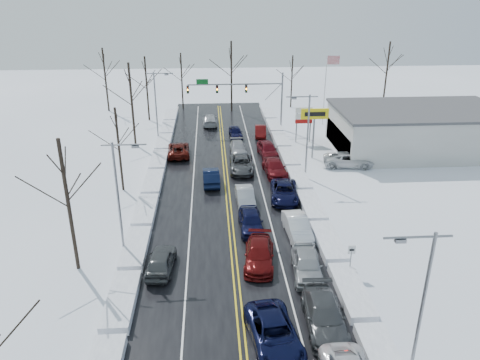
{
  "coord_description": "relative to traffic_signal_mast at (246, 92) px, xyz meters",
  "views": [
    {
      "loc": [
        -1.54,
        -35.83,
        19.42
      ],
      "look_at": [
        1.07,
        3.9,
        2.5
      ],
      "focal_mm": 35.0,
      "sensor_mm": 36.0,
      "label": 1
    }
  ],
  "objects": [
    {
      "name": "queued_car_4",
      "position": [
        -1.78,
        -29.03,
        -5.48
      ],
      "size": [
        2.03,
        4.88,
        1.65
      ],
      "primitive_type": "imported",
      "rotation": [
        0.0,
        0.0,
        0.02
      ],
      "color": "black",
      "rests_on": "ground"
    },
    {
      "name": "snow_bank_left",
      "position": [
        -11.05,
        -25.99,
        -5.48
      ],
      "size": [
        1.81,
        72.0,
        0.63
      ],
      "primitive_type": "cube",
      "color": "white",
      "rests_on": "ground"
    },
    {
      "name": "oncoming_car_2",
      "position": [
        -5.01,
        2.84,
        -5.48
      ],
      "size": [
        2.16,
        5.29,
        1.54
      ],
      "primitive_type": "imported",
      "rotation": [
        0.0,
        0.0,
        3.14
      ],
      "color": "#A5A7AD",
      "rests_on": "ground"
    },
    {
      "name": "tree_far_b",
      "position": [
        -9.45,
        13.01,
        0.81
      ],
      "size": [
        3.6,
        3.6,
        9.0
      ],
      "color": "#2D231C",
      "rests_on": "ground"
    },
    {
      "name": "parked_car_2",
      "position": [
        11.65,
        -6.71,
        -5.48
      ],
      "size": [
        1.84,
        4.45,
        1.51
      ],
      "primitive_type": "imported",
      "rotation": [
        0.0,
        0.0,
        3.15
      ],
      "color": "black",
      "rests_on": "ground"
    },
    {
      "name": "queued_car_7",
      "position": [
        -1.68,
        -9.76,
        -5.48
      ],
      "size": [
        1.98,
        4.68,
        1.35
      ],
      "primitive_type": "imported",
      "rotation": [
        0.0,
        0.0,
        0.02
      ],
      "color": "gray",
      "rests_on": "ground"
    },
    {
      "name": "queued_car_17",
      "position": [
        1.8,
        -3.06,
        -5.48
      ],
      "size": [
        1.83,
        4.32,
        1.39
      ],
      "primitive_type": "imported",
      "rotation": [
        0.0,
        0.0,
        -0.09
      ],
      "color": "#550B0B",
      "rests_on": "ground"
    },
    {
      "name": "streetlight_nw",
      "position": [
        -11.74,
        -3.99,
        -0.17
      ],
      "size": [
        3.2,
        0.25,
        9.0
      ],
      "color": "slate",
      "rests_on": "ground"
    },
    {
      "name": "streetlight_ne",
      "position": [
        4.85,
        -17.99,
        -0.17
      ],
      "size": [
        3.2,
        0.25,
        9.0
      ],
      "color": "slate",
      "rests_on": "ground"
    },
    {
      "name": "queued_car_3",
      "position": [
        -1.62,
        -34.25,
        -5.48
      ],
      "size": [
        2.8,
        5.53,
        1.54
      ],
      "primitive_type": "imported",
      "rotation": [
        0.0,
        0.0,
        -0.12
      ],
      "color": "#540B0B",
      "rests_on": "ground"
    },
    {
      "name": "used_vehicles_sign",
      "position": [
        7.05,
        -5.99,
        -2.16
      ],
      "size": [
        2.2,
        0.22,
        4.65
      ],
      "color": "slate",
      "rests_on": "ground"
    },
    {
      "name": "oncoming_car_3",
      "position": [
        -8.81,
        -34.63,
        -5.48
      ],
      "size": [
        2.2,
        4.7,
        1.56
      ],
      "primitive_type": "imported",
      "rotation": [
        0.0,
        0.0,
        3.06
      ],
      "color": "#3C3F41",
      "rests_on": "ground"
    },
    {
      "name": "flagpole",
      "position": [
        11.72,
        2.01,
        0.45
      ],
      "size": [
        1.87,
        1.2,
        10.0
      ],
      "color": "silver",
      "rests_on": "ground"
    },
    {
      "name": "queued_car_13",
      "position": [
        1.95,
        -30.28,
        -5.48
      ],
      "size": [
        2.01,
        5.03,
        1.63
      ],
      "primitive_type": "imported",
      "rotation": [
        0.0,
        0.0,
        0.06
      ],
      "color": "white",
      "rests_on": "ground"
    },
    {
      "name": "dealership_building",
      "position": [
        20.53,
        -9.99,
        -2.82
      ],
      "size": [
        20.4,
        12.4,
        5.3
      ],
      "color": "beige",
      "rests_on": "ground"
    },
    {
      "name": "tree_left_d",
      "position": [
        -14.65,
        -5.99,
        1.86
      ],
      "size": [
        4.2,
        4.2,
        10.5
      ],
      "color": "#2D231C",
      "rests_on": "ground"
    },
    {
      "name": "oncoming_car_1",
      "position": [
        -8.9,
        -10.11,
        -5.48
      ],
      "size": [
        2.83,
        5.61,
        1.52
      ],
      "primitive_type": "imported",
      "rotation": [
        0.0,
        0.0,
        3.2
      ],
      "color": "#470E09",
      "rests_on": "ground"
    },
    {
      "name": "parked_car_0",
      "position": [
        10.63,
        -15.0,
        -5.48
      ],
      "size": [
        5.99,
        3.34,
        1.59
      ],
      "primitive_type": "imported",
      "rotation": [
        0.0,
        0.0,
        1.44
      ],
      "color": "silver",
      "rests_on": "ground"
    },
    {
      "name": "streetlight_se",
      "position": [
        4.85,
        -45.99,
        -0.17
      ],
      "size": [
        3.2,
        0.25,
        9.0
      ],
      "color": "slate",
      "rests_on": "ground"
    },
    {
      "name": "queued_car_15",
      "position": [
        1.89,
        -16.8,
        -5.48
      ],
      "size": [
        2.56,
        5.55,
        1.57
      ],
      "primitive_type": "imported",
      "rotation": [
        0.0,
        0.0,
        0.07
      ],
      "color": "#540B10",
      "rests_on": "ground"
    },
    {
      "name": "tires_plus_sign",
      "position": [
        7.05,
        -12.0,
        -0.49
      ],
      "size": [
        3.2,
        0.34,
        6.0
      ],
      "color": "slate",
      "rests_on": "ground"
    },
    {
      "name": "tree_far_a",
      "position": [
        -21.45,
        12.01,
        1.51
      ],
      "size": [
        4.0,
        4.0,
        10.0
      ],
      "color": "#2D231C",
      "rests_on": "ground"
    },
    {
      "name": "queued_car_5",
      "position": [
        -1.88,
        -23.98,
        -5.48
      ],
      "size": [
        1.73,
        4.59,
        1.5
      ],
      "primitive_type": "imported",
      "rotation": [
        0.0,
        0.0,
        0.03
      ],
      "color": "#9EA0A6",
      "rests_on": "ground"
    },
    {
      "name": "queued_car_12",
      "position": [
        1.63,
        -35.88,
        -5.48
      ],
      "size": [
        2.43,
        5.17,
        1.71
      ],
      "primitive_type": "imported",
      "rotation": [
        0.0,
        0.0,
        -0.08
      ],
      "color": "#979A9E",
      "rests_on": "ground"
    },
    {
      "name": "queued_car_6",
      "position": [
        -1.65,
        -15.58,
        -5.48
      ],
      "size": [
        2.72,
        5.63,
        1.55
      ],
      "primitive_type": "imported",
      "rotation": [
        0.0,
        0.0,
        -0.03
      ],
      "color": "#3B3D40",
      "rests_on": "ground"
    },
    {
      "name": "traffic_signal_mast",
      "position": [
        0.0,
        0.0,
        0.0
      ],
      "size": [
        13.28,
        0.39,
        8.0
      ],
      "color": "slate",
      "rests_on": "ground"
    },
    {
      "name": "road_surface",
      "position": [
        -3.45,
        -25.99,
        -5.47
      ],
      "size": [
        14.0,
        84.0,
        0.01
      ],
      "primitive_type": "cube",
      "color": "black",
      "rests_on": "ground"
    },
    {
      "name": "oncoming_car_0",
      "position": [
        -5.05,
        -18.97,
        -5.48
      ],
      "size": [
        1.86,
        4.87,
        1.58
      ],
      "primitive_type": "imported",
      "rotation": [
        0.0,
        0.0,
        3.18
      ],
      "color": "black",
      "rests_on": "ground"
    },
    {
      "name": "queued_car_16",
      "position": [
        1.81,
        -11.02,
        -5.48
      ],
      "size": [
        2.5,
        5.2,
        1.71
      ],
      "primitive_type": "imported",
      "rotation": [
        0.0,
        0.0,
        0.1
      ],
      "color": "#540B12",
      "rests_on": "ground"
    },
    {
      "name": "snow_bank_right",
      "position": [
        4.15,
        -25.99,
        -5.48
      ],
      "size": [
        1.81,
        72.0,
        0.63
      ],
      "primitive_type": "cube",
      "color": "white",
      "rests_on": "ground"
    },
    {
      "name": "queued_car_8",
      "position": [
        -1.6,
        -3.38,
        -5.48
      ],
      "size": [
        1.92,
        4.22,
        1.4
      ],
      "primitive_type": "imported",
      "rotation": [
        0.0,
        0.0,
        0.07
      ],
      "color": "black",
      "rests_on": "ground"
    },
    {
      "name": "tree_left_c",
      "position": [
        -13.95,
        -19.99,
        0.46
      ],
      "size": [
        3.4,
        3.4,
        8.5
      ],
      "color": "#2D231C",
      "rests_on": "ground"
    },
    {
      "name": "queued_car_14",
      "position": [
        1.96,
        -23.19,
        -5.48
      ],
      "size": [
        3.13,
        5.77,
        1.54
      ],
      "primitive_type": "imported",
      "rotation": [
        0.0,
        0.0,
        -0.11
      ],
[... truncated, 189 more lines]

